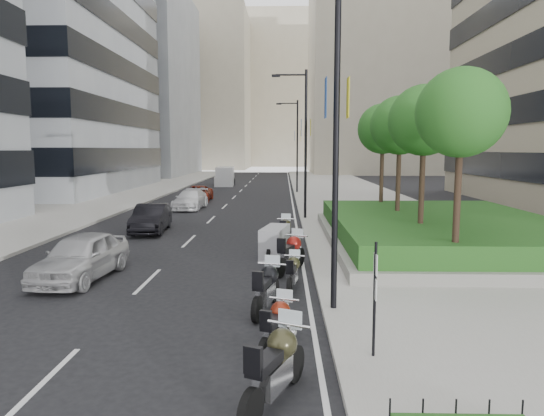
{
  "coord_description": "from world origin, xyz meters",
  "views": [
    {
      "loc": [
        2.96,
        -11.45,
        4.32
      ],
      "look_at": [
        2.51,
        7.61,
        2.0
      ],
      "focal_mm": 32.0,
      "sensor_mm": 36.0,
      "label": 1
    }
  ],
  "objects_px": {
    "parking_sign": "(375,293)",
    "motorcycle_5": "(275,242)",
    "motorcycle_6": "(285,232)",
    "motorcycle_2": "(267,288)",
    "car_d": "(198,194)",
    "lamp_post_2": "(296,141)",
    "car_c": "(190,199)",
    "car_a": "(81,256)",
    "motorcycle_3": "(293,272)",
    "lamp_post_0": "(330,119)",
    "lamp_post_1": "(303,137)",
    "delivery_van": "(225,177)",
    "motorcycle_4": "(291,253)",
    "car_b": "(151,218)",
    "motorcycle_0": "(276,366)",
    "motorcycle_1": "(277,326)"
  },
  "relations": [
    {
      "from": "parking_sign",
      "to": "motorcycle_0",
      "type": "bearing_deg",
      "value": -140.29
    },
    {
      "from": "lamp_post_1",
      "to": "delivery_van",
      "type": "relative_size",
      "value": 1.68
    },
    {
      "from": "lamp_post_2",
      "to": "delivery_van",
      "type": "xyz_separation_m",
      "value": [
        -8.15,
        10.1,
        -4.04
      ]
    },
    {
      "from": "motorcycle_4",
      "to": "car_c",
      "type": "bearing_deg",
      "value": 44.84
    },
    {
      "from": "motorcycle_0",
      "to": "motorcycle_1",
      "type": "distance_m",
      "value": 2.19
    },
    {
      "from": "car_c",
      "to": "car_d",
      "type": "relative_size",
      "value": 1.02
    },
    {
      "from": "parking_sign",
      "to": "motorcycle_6",
      "type": "xyz_separation_m",
      "value": [
        -1.77,
        11.82,
        -0.82
      ]
    },
    {
      "from": "lamp_post_0",
      "to": "lamp_post_1",
      "type": "xyz_separation_m",
      "value": [
        0.0,
        17.0,
        0.0
      ]
    },
    {
      "from": "car_c",
      "to": "motorcycle_2",
      "type": "bearing_deg",
      "value": -71.47
    },
    {
      "from": "motorcycle_3",
      "to": "motorcycle_4",
      "type": "height_order",
      "value": "motorcycle_4"
    },
    {
      "from": "delivery_van",
      "to": "car_c",
      "type": "bearing_deg",
      "value": -93.27
    },
    {
      "from": "motorcycle_6",
      "to": "delivery_van",
      "type": "distance_m",
      "value": 36.96
    },
    {
      "from": "motorcycle_2",
      "to": "motorcycle_6",
      "type": "xyz_separation_m",
      "value": [
        0.51,
        8.7,
        0.0
      ]
    },
    {
      "from": "lamp_post_2",
      "to": "car_a",
      "type": "bearing_deg",
      "value": -103.98
    },
    {
      "from": "car_b",
      "to": "car_c",
      "type": "height_order",
      "value": "car_b"
    },
    {
      "from": "lamp_post_1",
      "to": "car_c",
      "type": "bearing_deg",
      "value": 145.84
    },
    {
      "from": "motorcycle_3",
      "to": "lamp_post_2",
      "type": "bearing_deg",
      "value": 6.92
    },
    {
      "from": "lamp_post_2",
      "to": "motorcycle_3",
      "type": "height_order",
      "value": "lamp_post_2"
    },
    {
      "from": "motorcycle_5",
      "to": "motorcycle_6",
      "type": "xyz_separation_m",
      "value": [
        0.41,
        2.25,
        0.02
      ]
    },
    {
      "from": "lamp_post_2",
      "to": "delivery_van",
      "type": "bearing_deg",
      "value": 128.91
    },
    {
      "from": "lamp_post_2",
      "to": "parking_sign",
      "type": "distance_m",
      "value": 38.18
    },
    {
      "from": "motorcycle_2",
      "to": "car_d",
      "type": "relative_size",
      "value": 0.51
    },
    {
      "from": "lamp_post_0",
      "to": "lamp_post_2",
      "type": "distance_m",
      "value": 35.0
    },
    {
      "from": "motorcycle_0",
      "to": "car_c",
      "type": "xyz_separation_m",
      "value": [
        -6.64,
        27.01,
        0.03
      ]
    },
    {
      "from": "car_c",
      "to": "car_a",
      "type": "bearing_deg",
      "value": -87.24
    },
    {
      "from": "lamp_post_0",
      "to": "car_b",
      "type": "xyz_separation_m",
      "value": [
        -8.11,
        12.49,
        -4.34
      ]
    },
    {
      "from": "parking_sign",
      "to": "car_a",
      "type": "relative_size",
      "value": 0.55
    },
    {
      "from": "motorcycle_2",
      "to": "car_a",
      "type": "xyz_separation_m",
      "value": [
        -6.29,
        3.08,
        0.14
      ]
    },
    {
      "from": "motorcycle_1",
      "to": "car_a",
      "type": "bearing_deg",
      "value": 67.58
    },
    {
      "from": "motorcycle_4",
      "to": "car_c",
      "type": "xyz_separation_m",
      "value": [
        -7.03,
        18.01,
        0.03
      ]
    },
    {
      "from": "motorcycle_6",
      "to": "car_a",
      "type": "relative_size",
      "value": 0.53
    },
    {
      "from": "motorcycle_5",
      "to": "lamp_post_1",
      "type": "bearing_deg",
      "value": 3.88
    },
    {
      "from": "motorcycle_2",
      "to": "motorcycle_3",
      "type": "relative_size",
      "value": 1.21
    },
    {
      "from": "motorcycle_5",
      "to": "car_d",
      "type": "bearing_deg",
      "value": 30.06
    },
    {
      "from": "motorcycle_0",
      "to": "car_b",
      "type": "xyz_separation_m",
      "value": [
        -6.81,
        17.11,
        0.07
      ]
    },
    {
      "from": "parking_sign",
      "to": "motorcycle_6",
      "type": "relative_size",
      "value": 1.04
    },
    {
      "from": "motorcycle_4",
      "to": "car_a",
      "type": "xyz_separation_m",
      "value": [
        -7.01,
        -1.17,
        0.11
      ]
    },
    {
      "from": "motorcycle_5",
      "to": "car_a",
      "type": "distance_m",
      "value": 7.23
    },
    {
      "from": "motorcycle_6",
      "to": "car_b",
      "type": "height_order",
      "value": "car_b"
    },
    {
      "from": "lamp_post_2",
      "to": "car_c",
      "type": "distance_m",
      "value": 15.53
    },
    {
      "from": "lamp_post_0",
      "to": "lamp_post_2",
      "type": "bearing_deg",
      "value": 90.0
    },
    {
      "from": "car_c",
      "to": "motorcycle_5",
      "type": "bearing_deg",
      "value": -65.22
    },
    {
      "from": "parking_sign",
      "to": "motorcycle_1",
      "type": "bearing_deg",
      "value": 164.01
    },
    {
      "from": "motorcycle_5",
      "to": "motorcycle_2",
      "type": "bearing_deg",
      "value": -168.73
    },
    {
      "from": "parking_sign",
      "to": "motorcycle_5",
      "type": "relative_size",
      "value": 1.15
    },
    {
      "from": "car_b",
      "to": "motorcycle_6",
      "type": "bearing_deg",
      "value": -32.46
    },
    {
      "from": "lamp_post_1",
      "to": "motorcycle_2",
      "type": "height_order",
      "value": "lamp_post_1"
    },
    {
      "from": "lamp_post_0",
      "to": "car_c",
      "type": "height_order",
      "value": "lamp_post_0"
    },
    {
      "from": "motorcycle_4",
      "to": "car_a",
      "type": "relative_size",
      "value": 0.51
    },
    {
      "from": "motorcycle_1",
      "to": "motorcycle_2",
      "type": "relative_size",
      "value": 0.85
    }
  ]
}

